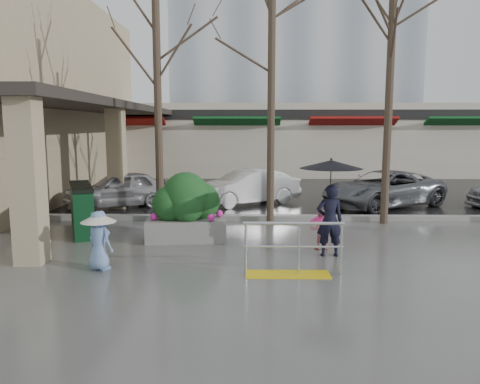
{
  "coord_description": "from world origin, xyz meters",
  "views": [
    {
      "loc": [
        0.52,
        -9.79,
        2.81
      ],
      "look_at": [
        0.36,
        0.85,
        1.3
      ],
      "focal_mm": 35.0,
      "sensor_mm": 36.0,
      "label": 1
    }
  ],
  "objects_px": {
    "tree_midwest": "(272,37)",
    "car_a": "(119,189)",
    "handrail": "(291,256)",
    "car_b": "(247,187)",
    "car_c": "(383,189)",
    "tree_mideast": "(391,51)",
    "child_pink": "(320,227)",
    "planter": "(186,208)",
    "news_boxes": "(82,209)",
    "child_blue": "(99,235)",
    "tree_west": "(156,43)",
    "woman": "(330,193)"
  },
  "relations": [
    {
      "from": "tree_midwest",
      "to": "car_a",
      "type": "relative_size",
      "value": 1.89
    },
    {
      "from": "handrail",
      "to": "car_b",
      "type": "xyz_separation_m",
      "value": [
        -0.82,
        8.05,
        0.25
      ]
    },
    {
      "from": "car_c",
      "to": "tree_mideast",
      "type": "bearing_deg",
      "value": -45.08
    },
    {
      "from": "handrail",
      "to": "child_pink",
      "type": "bearing_deg",
      "value": 66.19
    },
    {
      "from": "planter",
      "to": "news_boxes",
      "type": "height_order",
      "value": "planter"
    },
    {
      "from": "child_blue",
      "to": "car_c",
      "type": "distance_m",
      "value": 10.58
    },
    {
      "from": "tree_west",
      "to": "planter",
      "type": "xyz_separation_m",
      "value": [
        1.03,
        -2.07,
        -4.28
      ]
    },
    {
      "from": "tree_west",
      "to": "car_b",
      "type": "relative_size",
      "value": 1.78
    },
    {
      "from": "car_a",
      "to": "car_c",
      "type": "distance_m",
      "value": 9.18
    },
    {
      "from": "child_pink",
      "to": "news_boxes",
      "type": "bearing_deg",
      "value": -16.9
    },
    {
      "from": "woman",
      "to": "car_a",
      "type": "height_order",
      "value": "woman"
    },
    {
      "from": "tree_midwest",
      "to": "woman",
      "type": "xyz_separation_m",
      "value": [
        1.11,
        -3.46,
        -3.85
      ]
    },
    {
      "from": "handrail",
      "to": "car_b",
      "type": "distance_m",
      "value": 8.1
    },
    {
      "from": "tree_mideast",
      "to": "car_b",
      "type": "distance_m",
      "value": 6.65
    },
    {
      "from": "news_boxes",
      "to": "car_a",
      "type": "distance_m",
      "value": 3.9
    },
    {
      "from": "handrail",
      "to": "car_a",
      "type": "distance_m",
      "value": 9.1
    },
    {
      "from": "woman",
      "to": "car_c",
      "type": "xyz_separation_m",
      "value": [
        2.96,
        6.27,
        -0.75
      ]
    },
    {
      "from": "child_blue",
      "to": "car_c",
      "type": "relative_size",
      "value": 0.26
    },
    {
      "from": "handrail",
      "to": "tree_west",
      "type": "bearing_deg",
      "value": 124.99
    },
    {
      "from": "car_a",
      "to": "car_c",
      "type": "relative_size",
      "value": 0.82
    },
    {
      "from": "child_blue",
      "to": "car_b",
      "type": "height_order",
      "value": "car_b"
    },
    {
      "from": "woman",
      "to": "child_pink",
      "type": "distance_m",
      "value": 1.03
    },
    {
      "from": "tree_midwest",
      "to": "planter",
      "type": "height_order",
      "value": "tree_midwest"
    },
    {
      "from": "tree_midwest",
      "to": "car_c",
      "type": "bearing_deg",
      "value": 34.62
    },
    {
      "from": "tree_west",
      "to": "car_b",
      "type": "distance_m",
      "value": 6.07
    },
    {
      "from": "tree_mideast",
      "to": "child_blue",
      "type": "height_order",
      "value": "tree_mideast"
    },
    {
      "from": "car_c",
      "to": "woman",
      "type": "bearing_deg",
      "value": -55.1
    },
    {
      "from": "tree_west",
      "to": "car_c",
      "type": "xyz_separation_m",
      "value": [
        7.26,
        2.81,
        -4.45
      ]
    },
    {
      "from": "car_a",
      "to": "child_pink",
      "type": "bearing_deg",
      "value": 22.27
    },
    {
      "from": "woman",
      "to": "car_b",
      "type": "bearing_deg",
      "value": -77.1
    },
    {
      "from": "handrail",
      "to": "news_boxes",
      "type": "height_order",
      "value": "news_boxes"
    },
    {
      "from": "tree_midwest",
      "to": "child_blue",
      "type": "relative_size",
      "value": 5.91
    },
    {
      "from": "tree_mideast",
      "to": "woman",
      "type": "relative_size",
      "value": 3.05
    },
    {
      "from": "tree_mideast",
      "to": "car_a",
      "type": "height_order",
      "value": "tree_mideast"
    },
    {
      "from": "car_b",
      "to": "car_c",
      "type": "xyz_separation_m",
      "value": [
        4.72,
        -0.45,
        0.0
      ]
    },
    {
      "from": "handrail",
      "to": "news_boxes",
      "type": "xyz_separation_m",
      "value": [
        -5.21,
        3.51,
        0.26
      ]
    },
    {
      "from": "tree_mideast",
      "to": "news_boxes",
      "type": "height_order",
      "value": "tree_mideast"
    },
    {
      "from": "child_pink",
      "to": "tree_midwest",
      "type": "bearing_deg",
      "value": -73.01
    },
    {
      "from": "child_pink",
      "to": "car_b",
      "type": "relative_size",
      "value": 0.24
    },
    {
      "from": "tree_west",
      "to": "woman",
      "type": "distance_m",
      "value": 6.65
    },
    {
      "from": "tree_mideast",
      "to": "news_boxes",
      "type": "bearing_deg",
      "value": -171.22
    },
    {
      "from": "child_pink",
      "to": "planter",
      "type": "bearing_deg",
      "value": -16.76
    },
    {
      "from": "tree_midwest",
      "to": "car_b",
      "type": "xyz_separation_m",
      "value": [
        -0.66,
        3.25,
        -4.6
      ]
    },
    {
      "from": "car_b",
      "to": "car_c",
      "type": "bearing_deg",
      "value": 54.27
    },
    {
      "from": "tree_mideast",
      "to": "planter",
      "type": "relative_size",
      "value": 3.21
    },
    {
      "from": "child_blue",
      "to": "tree_mideast",
      "type": "bearing_deg",
      "value": -115.88
    },
    {
      "from": "news_boxes",
      "to": "car_a",
      "type": "height_order",
      "value": "news_boxes"
    },
    {
      "from": "planter",
      "to": "car_a",
      "type": "relative_size",
      "value": 0.55
    },
    {
      "from": "planter",
      "to": "news_boxes",
      "type": "distance_m",
      "value": 2.98
    },
    {
      "from": "news_boxes",
      "to": "car_b",
      "type": "relative_size",
      "value": 0.6
    }
  ]
}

